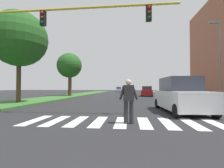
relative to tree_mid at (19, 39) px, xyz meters
The scene contains 14 objects.
ground_plane 19.66m from the tree_mid, 61.68° to the left, with size 140.00×140.00×0.00m, color #262628.
crosswalk 12.26m from the tree_mid, 35.20° to the right, with size 7.65×2.20×0.01m.
median_strip 15.60m from the tree_mid, 90.95° to the left, with size 4.36×64.00×0.15m, color #386B2D.
tree_mid is the anchor object (origin of this frame).
tree_far 11.47m from the tree_mid, 88.72° to the left, with size 3.27×3.27×6.33m.
tree_distant 13.14m from the tree_mid, 92.43° to the left, with size 4.05×4.05×6.92m.
sidewalk_right 23.98m from the tree_mid, 38.76° to the left, with size 3.00×64.00×0.15m, color #9E9991.
traffic_light_gantry 6.69m from the tree_mid, 44.21° to the right, with size 10.23×0.30×6.00m.
street_lamp_right 17.96m from the tree_mid, 10.88° to the left, with size 1.02×0.24×7.50m.
pedestrian_performer 12.22m from the tree_mid, 35.28° to the right, with size 0.75×0.31×1.69m.
suv_crossing 13.37m from the tree_mid, 14.69° to the right, with size 2.24×4.71×1.97m.
sedan_midblock 19.63m from the tree_mid, 50.39° to the left, with size 2.22×4.52×1.63m.
sedan_distant 31.46m from the tree_mid, 74.92° to the left, with size 2.06×4.67×1.77m.
sedan_far_horizon 43.91m from the tree_mid, 82.69° to the left, with size 2.02×4.40×1.67m.
Camera 1 is at (0.33, 0.50, 1.37)m, focal length 26.34 mm.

